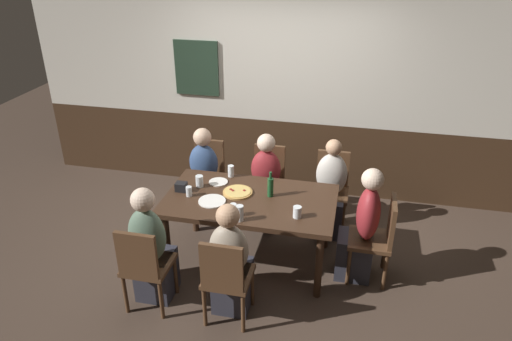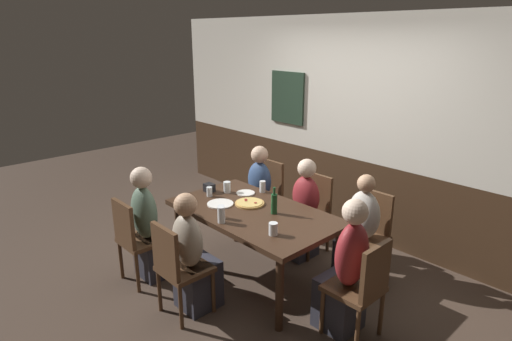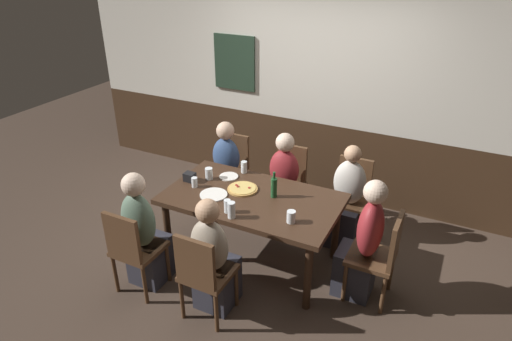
{
  "view_description": "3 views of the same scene",
  "coord_description": "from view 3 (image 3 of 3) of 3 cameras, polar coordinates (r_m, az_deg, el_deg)",
  "views": [
    {
      "loc": [
        0.93,
        -3.89,
        3.08
      ],
      "look_at": [
        0.05,
        0.06,
        1.02
      ],
      "focal_mm": 33.12,
      "sensor_mm": 36.0,
      "label": 1
    },
    {
      "loc": [
        2.81,
        -2.6,
        2.38
      ],
      "look_at": [
        -0.07,
        0.09,
        1.11
      ],
      "focal_mm": 29.94,
      "sensor_mm": 36.0,
      "label": 2
    },
    {
      "loc": [
        1.67,
        -3.28,
        2.91
      ],
      "look_at": [
        0.07,
        -0.06,
        1.06
      ],
      "focal_mm": 31.31,
      "sensor_mm": 36.0,
      "label": 3
    }
  ],
  "objects": [
    {
      "name": "ground_plane",
      "position": [
        4.69,
        -0.45,
        -11.18
      ],
      "size": [
        12.0,
        12.0,
        0.0
      ],
      "primitive_type": "plane",
      "color": "#423328"
    },
    {
      "name": "wall_back",
      "position": [
        5.45,
        7.42,
        9.77
      ],
      "size": [
        6.4,
        0.13,
        2.6
      ],
      "color": "#3D2819",
      "rests_on": "ground_plane"
    },
    {
      "name": "pizza",
      "position": [
        4.38,
        -1.73,
        -2.34
      ],
      "size": [
        0.3,
        0.3,
        0.03
      ],
      "color": "tan",
      "rests_on": "dining_table"
    },
    {
      "name": "plate_white_small",
      "position": [
        4.63,
        -3.5,
        -0.78
      ],
      "size": [
        0.2,
        0.2,
        0.01
      ],
      "primitive_type": "cylinder",
      "color": "white",
      "rests_on": "dining_table"
    },
    {
      "name": "person_left_far",
      "position": [
        5.27,
        -4.03,
        -0.46
      ],
      "size": [
        0.34,
        0.37,
        1.11
      ],
      "color": "#2D2D38",
      "rests_on": "ground_plane"
    },
    {
      "name": "tumbler_short",
      "position": [
        3.89,
        4.51,
        -6.01
      ],
      "size": [
        0.08,
        0.08,
        0.11
      ],
      "color": "silver",
      "rests_on": "dining_table"
    },
    {
      "name": "chair_mid_near",
      "position": [
        3.78,
        -6.78,
        -12.72
      ],
      "size": [
        0.4,
        0.4,
        0.88
      ],
      "color": "#513521",
      "rests_on": "ground_plane"
    },
    {
      "name": "dining_table",
      "position": [
        4.31,
        -0.49,
        -4.27
      ],
      "size": [
        1.68,
        0.96,
        0.74
      ],
      "color": "#382316",
      "rests_on": "ground_plane"
    },
    {
      "name": "tumbler_water",
      "position": [
        3.93,
        -3.12,
        -5.21
      ],
      "size": [
        0.07,
        0.07,
        0.15
      ],
      "color": "silver",
      "rests_on": "dining_table"
    },
    {
      "name": "person_head_east",
      "position": [
        4.11,
        13.45,
        -9.58
      ],
      "size": [
        0.37,
        0.34,
        1.19
      ],
      "color": "#2D2D38",
      "rests_on": "ground_plane"
    },
    {
      "name": "chair_left_near",
      "position": [
        4.16,
        -15.47,
        -9.44
      ],
      "size": [
        0.4,
        0.4,
        0.88
      ],
      "color": "#513521",
      "rests_on": "ground_plane"
    },
    {
      "name": "person_mid_far",
      "position": [
        4.98,
        3.33,
        -2.24
      ],
      "size": [
        0.34,
        0.37,
        1.1
      ],
      "color": "#2D2D38",
      "rests_on": "ground_plane"
    },
    {
      "name": "person_mid_near",
      "position": [
        3.9,
        -5.44,
        -11.64
      ],
      "size": [
        0.34,
        0.37,
        1.12
      ],
      "color": "#2D2D38",
      "rests_on": "ground_plane"
    },
    {
      "name": "pint_glass_pale",
      "position": [
        4.59,
        -6.03,
        -0.49
      ],
      "size": [
        0.08,
        0.08,
        0.12
      ],
      "color": "silver",
      "rests_on": "dining_table"
    },
    {
      "name": "condiment_caddy",
      "position": [
        4.57,
        -8.5,
        -0.85
      ],
      "size": [
        0.11,
        0.09,
        0.09
      ],
      "primitive_type": "cube",
      "color": "black",
      "rests_on": "dining_table"
    },
    {
      "name": "chair_left_far",
      "position": [
        5.39,
        -3.16,
        0.51
      ],
      "size": [
        0.4,
        0.4,
        0.88
      ],
      "color": "#513521",
      "rests_on": "ground_plane"
    },
    {
      "name": "chair_mid_far",
      "position": [
        5.1,
        4.08,
        -1.15
      ],
      "size": [
        0.4,
        0.4,
        0.88
      ],
      "color": "#513521",
      "rests_on": "ground_plane"
    },
    {
      "name": "beer_bottle_green",
      "position": [
        4.22,
        2.3,
        -2.13
      ],
      "size": [
        0.06,
        0.06,
        0.26
      ],
      "color": "#194723",
      "rests_on": "dining_table"
    },
    {
      "name": "person_left_near",
      "position": [
        4.25,
        -14.07,
        -8.26
      ],
      "size": [
        0.34,
        0.37,
        1.18
      ],
      "color": "#2D2D38",
      "rests_on": "ground_plane"
    },
    {
      "name": "chair_head_east",
      "position": [
        4.09,
        15.64,
        -10.18
      ],
      "size": [
        0.4,
        0.4,
        0.88
      ],
      "color": "#513521",
      "rests_on": "ground_plane"
    },
    {
      "name": "chair_right_far",
      "position": [
        4.91,
        12.04,
        -2.95
      ],
      "size": [
        0.4,
        0.4,
        0.88
      ],
      "color": "#513521",
      "rests_on": "ground_plane"
    },
    {
      "name": "person_right_far",
      "position": [
        4.79,
        11.46,
        -4.19
      ],
      "size": [
        0.34,
        0.37,
        1.11
      ],
      "color": "#2D2D38",
      "rests_on": "ground_plane"
    },
    {
      "name": "pint_glass_stout",
      "position": [
        4.02,
        -3.68,
        -4.66
      ],
      "size": [
        0.06,
        0.06,
        0.13
      ],
      "color": "silver",
      "rests_on": "dining_table"
    },
    {
      "name": "plate_white_large",
      "position": [
        4.31,
        -5.44,
        -3.09
      ],
      "size": [
        0.27,
        0.27,
        0.01
      ],
      "primitive_type": "cylinder",
      "color": "white",
      "rests_on": "dining_table"
    },
    {
      "name": "highball_clear",
      "position": [
        4.69,
        -1.54,
        0.35
      ],
      "size": [
        0.06,
        0.06,
        0.13
      ],
      "color": "silver",
      "rests_on": "dining_table"
    },
    {
      "name": "beer_glass_half",
      "position": [
        4.46,
        -7.86,
        -1.59
      ],
      "size": [
        0.06,
        0.06,
        0.1
      ],
      "color": "silver",
      "rests_on": "dining_table"
    }
  ]
}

